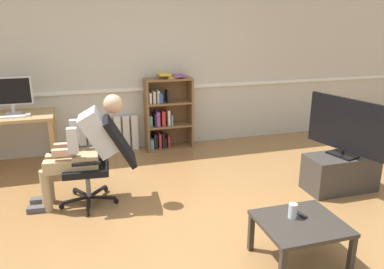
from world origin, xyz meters
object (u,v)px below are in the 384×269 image
(computer_desk, at_px, (8,124))
(computer_mouse, at_px, (28,115))
(bookshelf, at_px, (166,115))
(tv_stand, at_px, (340,173))
(office_chair, at_px, (102,157))
(person_seated, at_px, (83,147))
(keyboard, at_px, (8,117))
(spare_remote, at_px, (299,214))
(radiator, at_px, (109,134))
(drinking_glass, at_px, (293,211))
(imac_monitor, at_px, (11,93))
(coffee_table, at_px, (300,227))
(tv_screen, at_px, (346,126))

(computer_desk, height_order, computer_mouse, computer_mouse)
(bookshelf, bearing_deg, tv_stand, -51.23)
(computer_mouse, bearing_deg, office_chair, -53.98)
(computer_desk, height_order, person_seated, person_seated)
(computer_desk, xyz_separation_m, keyboard, (0.04, -0.14, 0.12))
(office_chair, bearing_deg, person_seated, -90.00)
(spare_remote, bearing_deg, radiator, 99.65)
(bookshelf, distance_m, drinking_glass, 3.06)
(computer_mouse, distance_m, person_seated, 1.29)
(imac_monitor, xyz_separation_m, radiator, (1.21, 0.31, -0.76))
(computer_desk, bearing_deg, office_chair, -48.69)
(tv_stand, xyz_separation_m, spare_remote, (-1.17, -0.98, 0.18))
(coffee_table, height_order, drinking_glass, drinking_glass)
(person_seated, distance_m, coffee_table, 2.30)
(radiator, xyz_separation_m, person_seated, (-0.37, -1.62, 0.38))
(bookshelf, relative_size, coffee_table, 1.74)
(computer_mouse, bearing_deg, keyboard, -175.19)
(computer_desk, relative_size, radiator, 1.32)
(bookshelf, distance_m, radiator, 0.90)
(tv_stand, bearing_deg, radiator, 139.43)
(tv_stand, bearing_deg, drinking_glass, -141.13)
(imac_monitor, height_order, person_seated, imac_monitor)
(keyboard, xyz_separation_m, computer_mouse, (0.24, 0.02, 0.01))
(spare_remote, bearing_deg, computer_mouse, 118.59)
(office_chair, height_order, spare_remote, office_chair)
(imac_monitor, bearing_deg, radiator, 14.46)
(computer_desk, bearing_deg, coffee_table, -47.81)
(office_chair, height_order, tv_stand, office_chair)
(computer_desk, relative_size, tv_screen, 1.18)
(tv_screen, bearing_deg, spare_remote, 115.03)
(imac_monitor, height_order, drinking_glass, imac_monitor)
(drinking_glass, bearing_deg, keyboard, 133.61)
(radiator, xyz_separation_m, office_chair, (-0.19, -1.64, 0.25))
(imac_monitor, distance_m, spare_remote, 3.82)
(drinking_glass, bearing_deg, computer_mouse, 130.53)
(radiator, xyz_separation_m, tv_screen, (2.48, -2.12, 0.51))
(bookshelf, bearing_deg, coffee_table, -82.50)
(drinking_glass, bearing_deg, tv_screen, 38.85)
(tv_stand, bearing_deg, tv_screen, 14.97)
(computer_desk, bearing_deg, tv_stand, -24.70)
(drinking_glass, relative_size, spare_remote, 0.83)
(office_chair, distance_m, person_seated, 0.22)
(bookshelf, height_order, spare_remote, bookshelf)
(bookshelf, height_order, tv_stand, bookshelf)
(imac_monitor, relative_size, bookshelf, 0.44)
(computer_desk, bearing_deg, radiator, 16.82)
(computer_mouse, relative_size, spare_remote, 0.67)
(radiator, bearing_deg, person_seated, -102.97)
(keyboard, relative_size, coffee_table, 0.63)
(computer_desk, relative_size, coffee_table, 1.73)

